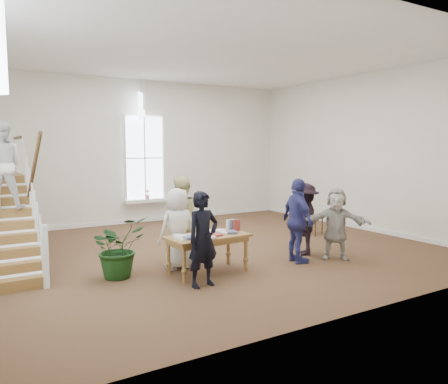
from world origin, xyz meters
TOP-DOWN VIEW (x-y plane):
  - ground at (0.00, 0.00)m, footprint 10.00×10.00m
  - room_shell at (-0.00, 4.39)m, footprint 10.49×10.00m
  - staircase at (-4.34, 0.75)m, footprint 1.10×4.10m
  - library_table at (-1.06, -1.61)m, footprint 1.63×0.89m
  - police_officer at (-1.50, -2.25)m, footprint 0.65×0.47m
  - elderly_woman at (-1.40, -1.00)m, footprint 0.82×0.57m
  - person_yellow at (-1.10, -0.50)m, footprint 1.03×0.89m
  - woman_cluster_a at (0.92, -1.89)m, footprint 0.59×1.09m
  - woman_cluster_b at (1.52, -1.44)m, footprint 1.12×1.18m
  - woman_cluster_c at (1.82, -2.09)m, footprint 1.37×1.30m
  - floor_plant at (-2.60, -0.97)m, footprint 1.24×1.15m
  - side_chair at (3.17, 0.20)m, footprint 0.57×0.57m

SIDE VIEW (x-z plane):
  - ground at x=0.00m, z-range 0.00..0.00m
  - room_shell at x=0.00m, z-range -4.60..5.40m
  - floor_plant at x=-2.60m, z-range 0.00..1.13m
  - side_chair at x=3.17m, z-range 0.06..1.11m
  - library_table at x=-1.06m, z-range 0.25..1.06m
  - woman_cluster_c at x=1.82m, z-range 0.00..1.55m
  - elderly_woman at x=-1.40m, z-range 0.00..1.61m
  - woman_cluster_b at x=1.52m, z-range 0.00..1.61m
  - police_officer at x=-1.50m, z-range 0.00..1.66m
  - woman_cluster_a at x=0.92m, z-range 0.00..1.76m
  - person_yellow at x=-1.10m, z-range 0.00..1.80m
  - staircase at x=-4.34m, z-range 0.16..3.08m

